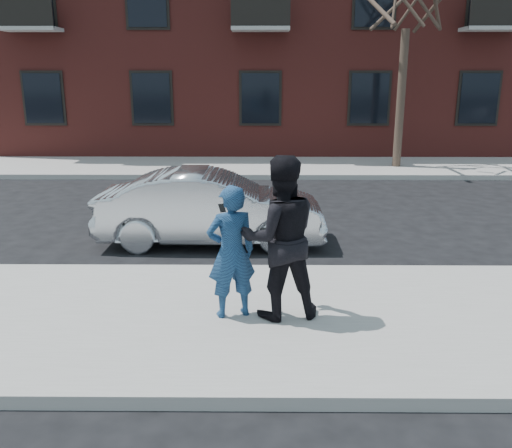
{
  "coord_description": "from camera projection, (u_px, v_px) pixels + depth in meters",
  "views": [
    {
      "loc": [
        0.11,
        -6.4,
        3.05
      ],
      "look_at": [
        0.05,
        0.4,
        1.15
      ],
      "focal_mm": 38.0,
      "sensor_mm": 36.0,
      "label": 1
    }
  ],
  "objects": [
    {
      "name": "ground",
      "position": [
        252.0,
        318.0,
        6.99
      ],
      "size": [
        100.0,
        100.0,
        0.0
      ],
      "primitive_type": "plane",
      "color": "black",
      "rests_on": "ground"
    },
    {
      "name": "silver_sedan",
      "position": [
        211.0,
        208.0,
        9.89
      ],
      "size": [
        4.11,
        1.44,
        1.35
      ],
      "primitive_type": "imported",
      "rotation": [
        0.0,
        0.0,
        1.57
      ],
      "color": "#B7BABF",
      "rests_on": "ground"
    },
    {
      "name": "man_peacoat",
      "position": [
        280.0,
        238.0,
        6.48
      ],
      "size": [
        1.1,
        0.93,
        2.0
      ],
      "rotation": [
        0.0,
        0.0,
        3.34
      ],
      "color": "black",
      "rests_on": "near_sidewalk"
    },
    {
      "name": "near_sidewalk",
      "position": [
        251.0,
        322.0,
        6.72
      ],
      "size": [
        50.0,
        3.5,
        0.15
      ],
      "primitive_type": "cube",
      "color": "gray",
      "rests_on": "ground"
    },
    {
      "name": "man_hoodie",
      "position": [
        231.0,
        252.0,
        6.52
      ],
      "size": [
        0.69,
        0.56,
        1.65
      ],
      "rotation": [
        0.0,
        0.0,
        3.46
      ],
      "color": "navy",
      "rests_on": "near_sidewalk"
    },
    {
      "name": "far_sidewalk",
      "position": [
        257.0,
        167.0,
        17.8
      ],
      "size": [
        50.0,
        3.5,
        0.15
      ],
      "primitive_type": "cube",
      "color": "gray",
      "rests_on": "ground"
    },
    {
      "name": "far_curb",
      "position": [
        257.0,
        177.0,
        16.07
      ],
      "size": [
        50.0,
        0.1,
        0.15
      ],
      "primitive_type": "cube",
      "color": "#999691",
      "rests_on": "ground"
    },
    {
      "name": "near_curb",
      "position": [
        253.0,
        271.0,
        8.46
      ],
      "size": [
        50.0,
        0.1,
        0.15
      ],
      "primitive_type": "cube",
      "color": "#999691",
      "rests_on": "ground"
    }
  ]
}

